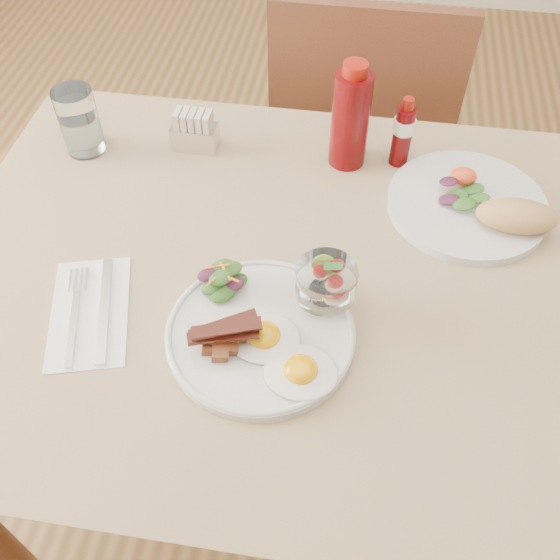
{
  "coord_description": "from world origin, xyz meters",
  "views": [
    {
      "loc": [
        0.0,
        -0.65,
        1.52
      ],
      "look_at": [
        -0.09,
        -0.07,
        0.82
      ],
      "focal_mm": 40.0,
      "sensor_mm": 36.0,
      "label": 1
    }
  ],
  "objects_px": {
    "chair_far": "(359,139)",
    "main_plate": "(260,334)",
    "hot_sauce_bottle": "(403,133)",
    "table": "(338,311)",
    "sugar_caddy": "(195,132)",
    "second_plate": "(479,206)",
    "ketchup_bottle": "(350,118)",
    "water_glass": "(80,125)",
    "fruit_cup": "(326,282)"
  },
  "relations": [
    {
      "from": "table",
      "to": "fruit_cup",
      "type": "bearing_deg",
      "value": -108.02
    },
    {
      "from": "main_plate",
      "to": "second_plate",
      "type": "xyz_separation_m",
      "value": [
        0.33,
        0.32,
        0.01
      ]
    },
    {
      "from": "chair_far",
      "to": "hot_sauce_bottle",
      "type": "bearing_deg",
      "value": -77.74
    },
    {
      "from": "water_glass",
      "to": "hot_sauce_bottle",
      "type": "bearing_deg",
      "value": 5.01
    },
    {
      "from": "table",
      "to": "water_glass",
      "type": "bearing_deg",
      "value": 154.14
    },
    {
      "from": "table",
      "to": "chair_far",
      "type": "bearing_deg",
      "value": 90.0
    },
    {
      "from": "chair_far",
      "to": "table",
      "type": "bearing_deg",
      "value": -90.0
    },
    {
      "from": "ketchup_bottle",
      "to": "hot_sauce_bottle",
      "type": "xyz_separation_m",
      "value": [
        0.1,
        0.01,
        -0.03
      ]
    },
    {
      "from": "fruit_cup",
      "to": "second_plate",
      "type": "bearing_deg",
      "value": 46.05
    },
    {
      "from": "fruit_cup",
      "to": "chair_far",
      "type": "bearing_deg",
      "value": 88.27
    },
    {
      "from": "hot_sauce_bottle",
      "to": "sugar_caddy",
      "type": "xyz_separation_m",
      "value": [
        -0.39,
        -0.01,
        -0.03
      ]
    },
    {
      "from": "main_plate",
      "to": "water_glass",
      "type": "xyz_separation_m",
      "value": [
        -0.41,
        0.39,
        0.05
      ]
    },
    {
      "from": "chair_far",
      "to": "ketchup_bottle",
      "type": "relative_size",
      "value": 4.56
    },
    {
      "from": "sugar_caddy",
      "to": "water_glass",
      "type": "relative_size",
      "value": 0.69
    },
    {
      "from": "chair_far",
      "to": "hot_sauce_bottle",
      "type": "distance_m",
      "value": 0.47
    },
    {
      "from": "fruit_cup",
      "to": "second_plate",
      "type": "height_order",
      "value": "fruit_cup"
    },
    {
      "from": "fruit_cup",
      "to": "ketchup_bottle",
      "type": "xyz_separation_m",
      "value": [
        0.0,
        0.36,
        0.03
      ]
    },
    {
      "from": "chair_far",
      "to": "water_glass",
      "type": "height_order",
      "value": "chair_far"
    },
    {
      "from": "table",
      "to": "second_plate",
      "type": "height_order",
      "value": "second_plate"
    },
    {
      "from": "chair_far",
      "to": "main_plate",
      "type": "relative_size",
      "value": 3.32
    },
    {
      "from": "table",
      "to": "sugar_caddy",
      "type": "distance_m",
      "value": 0.44
    },
    {
      "from": "chair_far",
      "to": "second_plate",
      "type": "xyz_separation_m",
      "value": [
        0.22,
        -0.48,
        0.25
      ]
    },
    {
      "from": "table",
      "to": "sugar_caddy",
      "type": "relative_size",
      "value": 15.27
    },
    {
      "from": "hot_sauce_bottle",
      "to": "water_glass",
      "type": "bearing_deg",
      "value": -174.99
    },
    {
      "from": "chair_far",
      "to": "sugar_caddy",
      "type": "height_order",
      "value": "chair_far"
    },
    {
      "from": "chair_far",
      "to": "main_plate",
      "type": "distance_m",
      "value": 0.84
    },
    {
      "from": "water_glass",
      "to": "fruit_cup",
      "type": "bearing_deg",
      "value": -32.74
    },
    {
      "from": "table",
      "to": "main_plate",
      "type": "xyz_separation_m",
      "value": [
        -0.11,
        -0.13,
        0.1
      ]
    },
    {
      "from": "main_plate",
      "to": "ketchup_bottle",
      "type": "height_order",
      "value": "ketchup_bottle"
    },
    {
      "from": "fruit_cup",
      "to": "second_plate",
      "type": "distance_m",
      "value": 0.35
    },
    {
      "from": "main_plate",
      "to": "ketchup_bottle",
      "type": "bearing_deg",
      "value": 78.05
    },
    {
      "from": "table",
      "to": "chair_far",
      "type": "relative_size",
      "value": 1.43
    },
    {
      "from": "sugar_caddy",
      "to": "ketchup_bottle",
      "type": "bearing_deg",
      "value": 2.08
    },
    {
      "from": "sugar_caddy",
      "to": "water_glass",
      "type": "bearing_deg",
      "value": -168.31
    },
    {
      "from": "water_glass",
      "to": "chair_far",
      "type": "bearing_deg",
      "value": 38.51
    },
    {
      "from": "sugar_caddy",
      "to": "second_plate",
      "type": "bearing_deg",
      "value": -10.03
    },
    {
      "from": "chair_far",
      "to": "main_plate",
      "type": "xyz_separation_m",
      "value": [
        -0.11,
        -0.8,
        0.24
      ]
    },
    {
      "from": "table",
      "to": "water_glass",
      "type": "relative_size",
      "value": 10.48
    },
    {
      "from": "hot_sauce_bottle",
      "to": "main_plate",
      "type": "bearing_deg",
      "value": -113.2
    },
    {
      "from": "chair_far",
      "to": "ketchup_bottle",
      "type": "xyz_separation_m",
      "value": [
        -0.02,
        -0.37,
        0.32
      ]
    },
    {
      "from": "chair_far",
      "to": "main_plate",
      "type": "height_order",
      "value": "chair_far"
    },
    {
      "from": "hot_sauce_bottle",
      "to": "water_glass",
      "type": "distance_m",
      "value": 0.6
    },
    {
      "from": "ketchup_bottle",
      "to": "sugar_caddy",
      "type": "xyz_separation_m",
      "value": [
        -0.29,
        -0.0,
        -0.06
      ]
    },
    {
      "from": "hot_sauce_bottle",
      "to": "fruit_cup",
      "type": "bearing_deg",
      "value": -105.12
    },
    {
      "from": "table",
      "to": "chair_far",
      "type": "distance_m",
      "value": 0.68
    },
    {
      "from": "main_plate",
      "to": "ketchup_bottle",
      "type": "distance_m",
      "value": 0.45
    },
    {
      "from": "hot_sauce_bottle",
      "to": "water_glass",
      "type": "xyz_separation_m",
      "value": [
        -0.6,
        -0.05,
        -0.01
      ]
    },
    {
      "from": "second_plate",
      "to": "water_glass",
      "type": "xyz_separation_m",
      "value": [
        -0.74,
        0.07,
        0.04
      ]
    },
    {
      "from": "main_plate",
      "to": "fruit_cup",
      "type": "distance_m",
      "value": 0.12
    },
    {
      "from": "table",
      "to": "fruit_cup",
      "type": "height_order",
      "value": "fruit_cup"
    }
  ]
}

